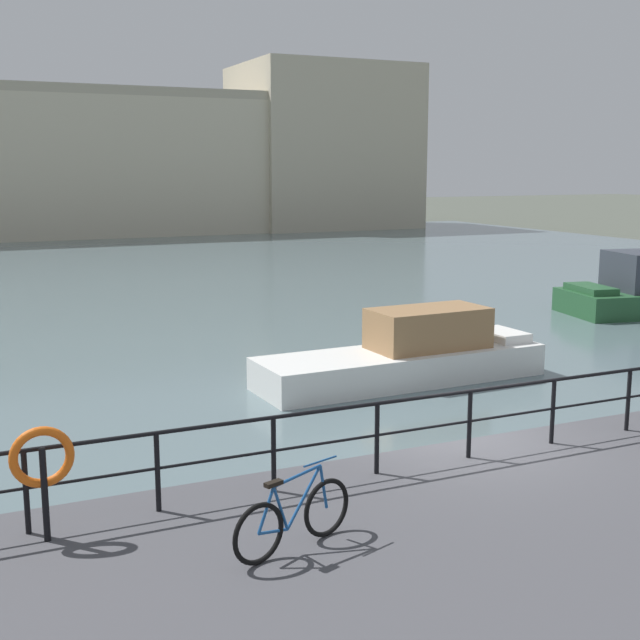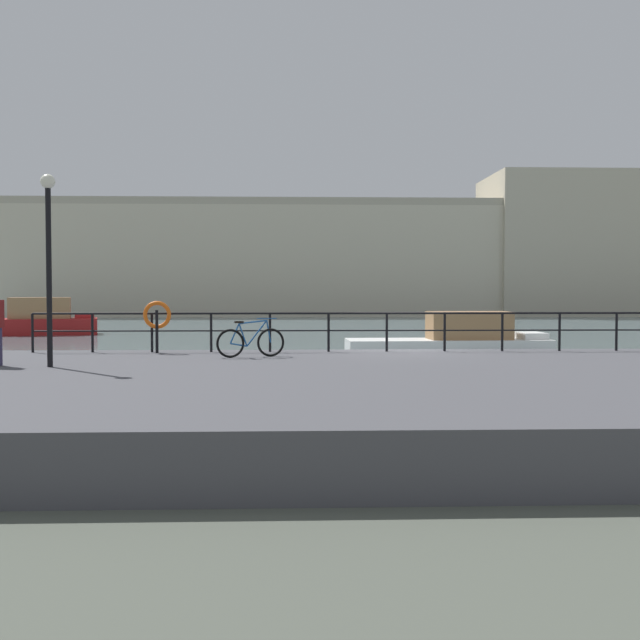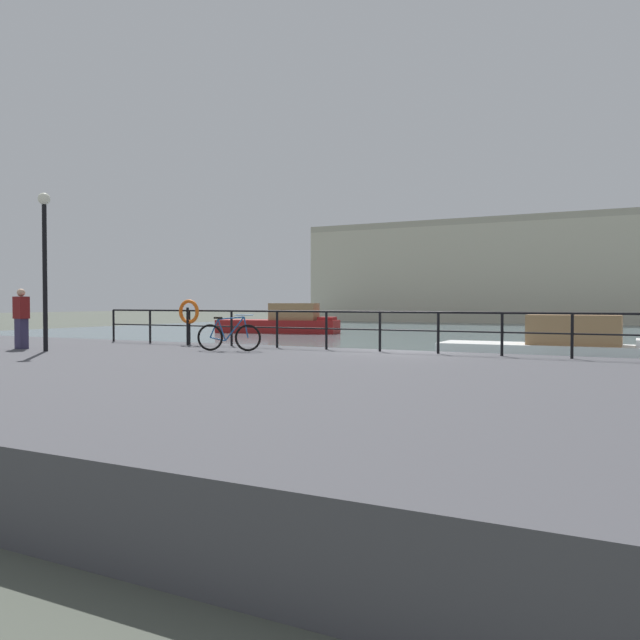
{
  "view_description": "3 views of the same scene",
  "coord_description": "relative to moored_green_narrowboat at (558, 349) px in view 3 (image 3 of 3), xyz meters",
  "views": [
    {
      "loc": [
        -7.59,
        -10.8,
        5.31
      ],
      "look_at": [
        -1.21,
        3.05,
        2.51
      ],
      "focal_mm": 46.59,
      "sensor_mm": 36.0,
      "label": 1
    },
    {
      "loc": [
        -3.12,
        -22.54,
        2.64
      ],
      "look_at": [
        -2.24,
        0.44,
        1.76
      ],
      "focal_mm": 44.86,
      "sensor_mm": 36.0,
      "label": 2
    },
    {
      "loc": [
        6.25,
        -16.87,
        2.25
      ],
      "look_at": [
        -3.33,
        1.3,
        1.69
      ],
      "focal_mm": 36.81,
      "sensor_mm": 36.0,
      "label": 3
    }
  ],
  "objects": [
    {
      "name": "ground_plane",
      "position": [
        -3.0,
        -6.75,
        -0.66
      ],
      "size": [
        240.0,
        240.0,
        0.0
      ],
      "primitive_type": "plane",
      "color": "#4C5147"
    },
    {
      "name": "moored_green_narrowboat",
      "position": [
        0.0,
        0.0,
        0.0
      ],
      "size": [
        7.53,
        2.31,
        1.81
      ],
      "rotation": [
        0.0,
        0.0,
        0.03
      ],
      "color": "white",
      "rests_on": "water_basin"
    },
    {
      "name": "moored_blue_motorboat",
      "position": [
        -21.43,
        17.31,
        0.12
      ],
      "size": [
        9.19,
        4.3,
        2.17
      ],
      "rotation": [
        0.0,
        0.0,
        0.23
      ],
      "color": "maroon",
      "rests_on": "water_basin"
    },
    {
      "name": "quay_lamp_post",
      "position": [
        -11.38,
        -11.6,
        3.01
      ],
      "size": [
        0.32,
        0.32,
        4.22
      ],
      "color": "black",
      "rests_on": "quay_promenade"
    },
    {
      "name": "water_basin",
      "position": [
        -3.0,
        23.45,
        -0.65
      ],
      "size": [
        80.0,
        60.0,
        0.01
      ],
      "primitive_type": "cube",
      "color": "slate",
      "rests_on": "ground_plane"
    },
    {
      "name": "parked_bicycle",
      "position": [
        -7.1,
        -9.25,
        0.67
      ],
      "size": [
        1.7,
        0.62,
        0.98
      ],
      "rotation": [
        0.0,
        0.0,
        0.33
      ],
      "color": "black",
      "rests_on": "quay_promenade"
    },
    {
      "name": "quay_promenade",
      "position": [
        -3.0,
        -13.25,
        -0.19
      ],
      "size": [
        56.0,
        13.0,
        0.94
      ],
      "primitive_type": "cube",
      "color": "#47474C",
      "rests_on": "ground_plane"
    },
    {
      "name": "quay_railing",
      "position": [
        -1.05,
        -7.5,
        1.02
      ],
      "size": [
        24.08,
        0.07,
        1.08
      ],
      "color": "black",
      "rests_on": "quay_promenade"
    },
    {
      "name": "standing_person",
      "position": [
        -12.74,
        -11.28,
        1.14
      ],
      "size": [
        0.48,
        0.36,
        1.69
      ],
      "rotation": [
        0.0,
        0.0,
        1.38
      ],
      "color": "#332D4C",
      "rests_on": "quay_promenade"
    },
    {
      "name": "life_ring_stand",
      "position": [
        -9.67,
        -7.75,
        1.25
      ],
      "size": [
        0.75,
        0.16,
        1.4
      ],
      "color": "black",
      "rests_on": "quay_promenade"
    }
  ]
}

